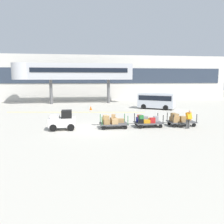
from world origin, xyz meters
TOP-DOWN VIEW (x-y plane):
  - ground_plane at (0.00, 0.00)m, footprint 120.00×120.00m
  - apron_lead_line at (-1.76, 9.88)m, footprint 16.89×2.70m
  - terminal_building at (0.00, 25.98)m, footprint 55.56×2.51m
  - jet_bridge at (-2.83, 19.99)m, footprint 19.20×3.00m
  - baggage_tug at (-2.66, 0.00)m, footprint 2.12×1.25m
  - baggage_cart_lead at (1.38, 0.11)m, footprint 3.01×1.44m
  - baggage_cart_middle at (4.37, 0.13)m, footprint 3.01×1.44m
  - baggage_cart_tail at (7.33, 0.17)m, footprint 3.01×1.44m
  - baggage_handler at (7.53, -1.07)m, footprint 0.47×0.49m
  - shuttle_van at (9.08, 11.51)m, footprint 5.05×4.23m
  - safety_cone_near at (0.18, 11.65)m, footprint 0.36×0.36m

SIDE VIEW (x-z plane):
  - ground_plane at x=0.00m, z-range 0.00..0.00m
  - apron_lead_line at x=-1.76m, z-range 0.00..0.01m
  - safety_cone_near at x=0.18m, z-range 0.00..0.55m
  - baggage_cart_middle at x=4.37m, z-range -0.03..1.07m
  - baggage_cart_tail at x=7.33m, z-range -0.02..1.10m
  - baggage_cart_lead at x=1.38m, z-range -0.01..1.11m
  - baggage_tug at x=-2.66m, z-range -0.04..1.54m
  - baggage_handler at x=7.53m, z-range 0.08..1.65m
  - shuttle_van at x=9.08m, z-range 0.19..2.28m
  - terminal_building at x=0.00m, z-range 0.01..8.46m
  - jet_bridge at x=-2.83m, z-range 1.92..8.46m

